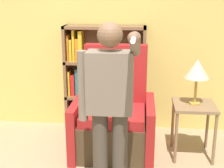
# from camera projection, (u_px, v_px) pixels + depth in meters

# --- Properties ---
(wall_back) EXTENTS (8.00, 0.06, 2.80)m
(wall_back) POSITION_uv_depth(u_px,v_px,m) (96.00, 33.00, 4.45)
(wall_back) COLOR #E0C160
(wall_back) RESTS_ON ground_plane
(bookcase) EXTENTS (1.14, 0.28, 1.53)m
(bookcase) POSITION_uv_depth(u_px,v_px,m) (97.00, 81.00, 4.48)
(bookcase) COLOR brown
(bookcase) RESTS_ON ground_plane
(armchair) EXTENTS (1.00, 0.86, 1.33)m
(armchair) POSITION_uv_depth(u_px,v_px,m) (114.00, 120.00, 3.94)
(armchair) COLOR #4C3823
(armchair) RESTS_ON ground_plane
(person_standing) EXTENTS (0.56, 0.78, 1.71)m
(person_standing) POSITION_uv_depth(u_px,v_px,m) (110.00, 103.00, 2.85)
(person_standing) COLOR #473D33
(person_standing) RESTS_ON ground_plane
(side_table) EXTENTS (0.50, 0.50, 0.67)m
(side_table) POSITION_uv_depth(u_px,v_px,m) (194.00, 113.00, 3.76)
(side_table) COLOR #846647
(side_table) RESTS_ON ground_plane
(table_lamp) EXTENTS (0.29, 0.29, 0.54)m
(table_lamp) POSITION_uv_depth(u_px,v_px,m) (197.00, 70.00, 3.61)
(table_lamp) COLOR gold
(table_lamp) RESTS_ON side_table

